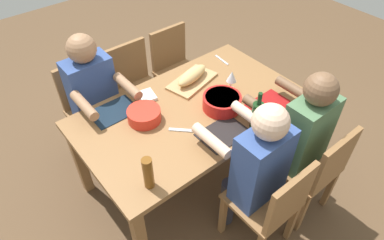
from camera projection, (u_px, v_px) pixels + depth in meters
The scene contains 23 objects.
ground_plane at pixel (192, 173), 2.93m from camera, with size 8.00×8.00×0.00m, color brown.
dining_table at pixel (192, 117), 2.49m from camera, with size 1.64×0.97×0.74m.
chair_near_left at pixel (175, 67), 3.27m from camera, with size 0.40×0.40×0.85m.
chair_far_left at pixel (315, 169), 2.36m from camera, with size 0.40×0.40×0.85m.
diner_far_left at pixel (301, 132), 2.31m from camera, with size 0.41×0.53×1.20m.
chair_near_center at pixel (136, 85), 3.06m from camera, with size 0.40×0.40×0.85m.
chair_near_right at pixel (90, 105), 2.85m from camera, with size 0.40×0.40×0.85m.
diner_near_right at pixel (95, 96), 2.60m from camera, with size 0.41×0.53×1.20m.
chair_far_center at pixel (272, 204), 2.15m from camera, with size 0.40×0.40×0.85m.
diner_far_center at pixel (255, 165), 2.11m from camera, with size 0.41×0.53×1.20m.
serving_bowl_fruit at pixel (144, 114), 2.31m from camera, with size 0.23×0.23×0.09m.
serving_bowl_salad at pixel (222, 101), 2.40m from camera, with size 0.27×0.27×0.10m.
cutting_board at pixel (192, 81), 2.65m from camera, with size 0.40×0.22×0.02m, color tan.
bread_loaf at pixel (192, 75), 2.62m from camera, with size 0.32×0.11×0.09m, color tan.
wine_bottle at pixel (257, 115), 2.22m from camera, with size 0.08×0.08×0.29m.
beer_bottle at pixel (148, 173), 1.87m from camera, with size 0.06×0.06×0.22m, color brown.
wine_glass at pixel (232, 77), 2.51m from camera, with size 0.08×0.08×0.17m.
fork_near_left at pixel (222, 60), 2.88m from camera, with size 0.02×0.17×0.01m, color silver.
placemat_far_left at pixel (269, 105), 2.45m from camera, with size 0.32×0.23×0.01m, color maroon.
placemat_near_right at pixel (114, 111), 2.40m from camera, with size 0.32×0.23×0.01m, color #142333.
placemat_far_center at pixel (223, 133), 2.24m from camera, with size 0.32×0.23×0.01m, color black.
carving_knife at pixel (186, 130), 2.26m from camera, with size 0.23×0.02×0.01m, color silver.
napkin_stack at pixel (145, 96), 2.51m from camera, with size 0.14×0.14×0.02m, color white.
Camera 1 is at (1.16, 1.42, 2.34)m, focal length 31.75 mm.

